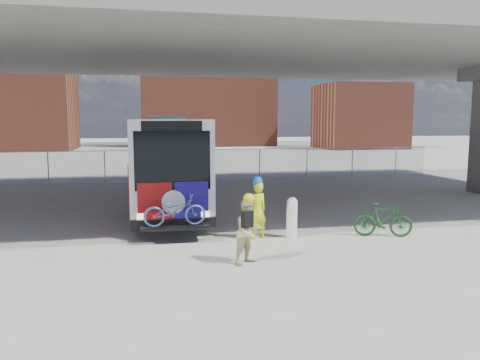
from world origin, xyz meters
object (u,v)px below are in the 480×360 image
object	(u,v)px
bollard	(292,216)
cyclist_hivis	(257,209)
bus	(164,154)
cyclist_tan	(249,231)
bike_parked	(383,220)

from	to	relation	value
bollard	cyclist_hivis	xyz separation A→B (m)	(-1.06, 0.06, 0.25)
bus	cyclist_tan	world-z (taller)	bus
cyclist_tan	bike_parked	xyz separation A→B (m)	(4.59, 1.80, -0.31)
cyclist_hivis	cyclist_tan	bearing A→B (deg)	51.67
cyclist_hivis	bus	bearing A→B (deg)	-89.67
cyclist_hivis	bike_parked	world-z (taller)	cyclist_hivis
bollard	cyclist_hivis	world-z (taller)	cyclist_hivis
bollard	cyclist_tan	distance (m)	2.91
cyclist_tan	bus	bearing A→B (deg)	69.58
bus	bollard	distance (m)	7.71
bus	cyclist_hivis	size ratio (longest dim) A/B	6.84
bus	bollard	size ratio (longest dim) A/B	10.46
cyclist_tan	bike_parked	bearing A→B (deg)	-9.38
bollard	cyclist_tan	bearing A→B (deg)	-129.31
cyclist_hivis	cyclist_tan	distance (m)	2.44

